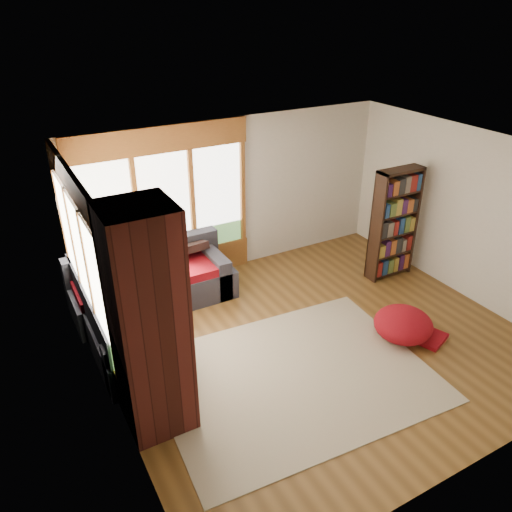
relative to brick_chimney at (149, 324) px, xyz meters
name	(u,v)px	position (x,y,z in m)	size (l,w,h in m)	color
floor	(316,339)	(2.40, 0.35, -1.30)	(5.50, 5.50, 0.00)	brown
ceiling	(329,158)	(2.40, 0.35, 1.30)	(5.50, 5.50, 0.00)	white
wall_back	(234,196)	(2.40, 2.85, 0.00)	(5.50, 0.04, 2.60)	silver
wall_front	(486,372)	(2.40, -2.15, 0.00)	(5.50, 0.04, 2.60)	silver
wall_left	(106,317)	(-0.35, 0.35, 0.00)	(0.04, 5.00, 2.60)	silver
wall_right	(470,216)	(5.15, 0.35, 0.00)	(0.04, 5.00, 2.60)	silver
windows_back	(166,207)	(1.20, 2.82, 0.05)	(2.82, 0.10, 1.90)	#975B26
windows_left	(83,264)	(-0.32, 1.55, 0.05)	(0.10, 2.62, 1.90)	#975B26
roller_blind	(67,210)	(-0.29, 2.38, 0.45)	(0.03, 0.72, 0.90)	gray
brick_chimney	(149,324)	(0.00, 0.00, 0.00)	(0.70, 0.70, 2.60)	#471914
sectional_sofa	(141,300)	(0.45, 2.05, -1.00)	(2.20, 2.20, 0.80)	#272630
area_rug	(294,376)	(1.72, -0.15, -1.29)	(3.33, 2.55, 0.01)	silver
bookshelf	(394,224)	(4.54, 1.28, -0.36)	(0.80, 0.27, 1.88)	black
pouf	(403,324)	(3.48, -0.19, -1.07)	(0.81, 0.81, 0.44)	maroon
dog_tan	(150,269)	(0.63, 2.04, -0.52)	(0.95, 0.66, 0.49)	brown
dog_brindle	(126,307)	(0.06, 1.24, -0.53)	(0.67, 0.93, 0.47)	#3A2018
throw_pillows	(142,268)	(0.53, 2.10, -0.52)	(1.98, 1.68, 0.45)	black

